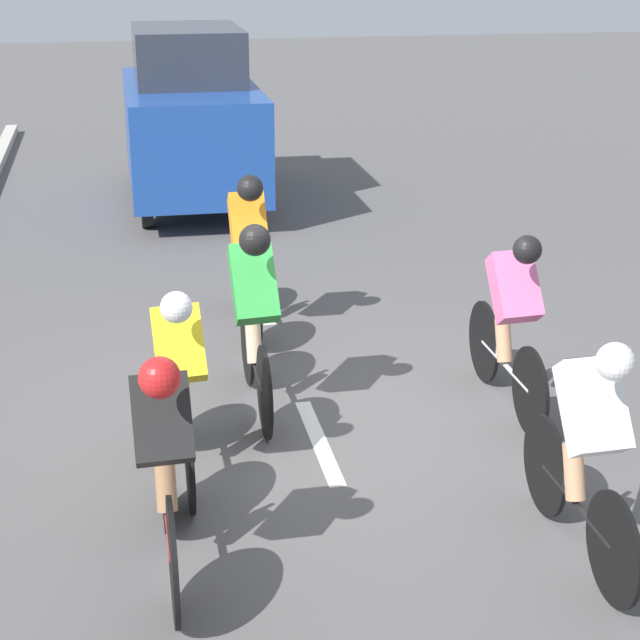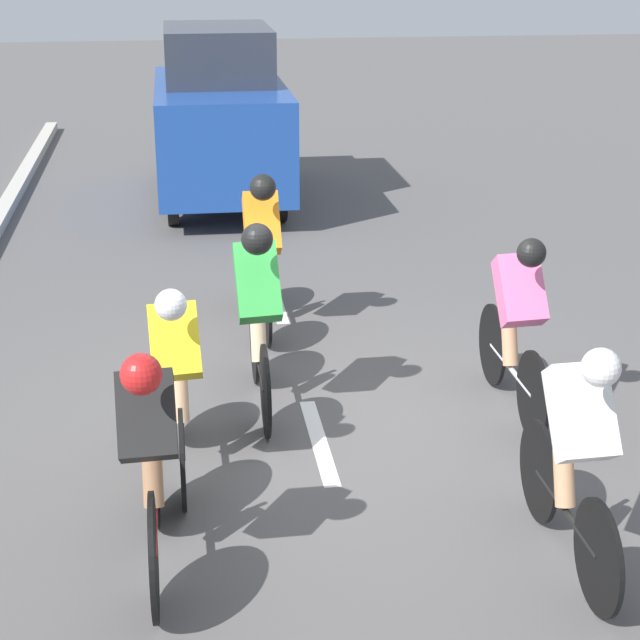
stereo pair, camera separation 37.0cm
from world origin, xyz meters
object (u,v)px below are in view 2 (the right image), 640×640
Objects in this scene: cyclist_yellow at (177,376)px; cyclist_pink at (517,320)px; cyclist_green at (258,311)px; cyclist_black at (150,455)px; support_car at (220,117)px; cyclist_white at (576,449)px; cyclist_orange at (262,246)px.

cyclist_pink is (-2.55, -0.66, 0.03)m from cyclist_yellow.
cyclist_green is (-0.62, -0.97, 0.09)m from cyclist_yellow.
support_car reaches higher than cyclist_black.
cyclist_white is 0.96× the size of cyclist_green.
cyclist_pink is at bearing -146.05° from cyclist_black.
cyclist_yellow is 2.66m from cyclist_white.
cyclist_orange is at bearing 91.39° from support_car.
cyclist_green is at bearing -110.27° from cyclist_black.
support_car is (-0.68, -7.90, 0.41)m from cyclist_yellow.
cyclist_yellow is 0.98× the size of cyclist_orange.
cyclist_pink is at bearing -165.52° from cyclist_yellow.
cyclist_green is at bearing -9.11° from cyclist_pink.
cyclist_green reaches higher than cyclist_yellow.
cyclist_pink is at bearing -98.74° from cyclist_white.
support_car is (1.87, -7.24, 0.38)m from cyclist_pink.
support_car reaches higher than cyclist_pink.
cyclist_yellow is at bearing -33.02° from cyclist_white.
cyclist_white is 2.41m from cyclist_black.
support_car reaches higher than cyclist_white.
cyclist_orange is at bearing -71.39° from cyclist_white.
cyclist_orange reaches higher than cyclist_yellow.
cyclist_yellow is 1.16m from cyclist_green.
cyclist_white is 0.97× the size of cyclist_black.
cyclist_yellow is 0.98× the size of cyclist_black.
cyclist_orange is at bearing -50.46° from cyclist_pink.
cyclist_yellow is 1.19m from cyclist_black.
support_car is (0.12, -5.12, 0.34)m from cyclist_orange.
cyclist_orange is 0.45× the size of support_car.
cyclist_pink is at bearing 129.54° from cyclist_orange.
cyclist_orange is 1.00× the size of cyclist_black.
cyclist_black is (0.17, 1.17, 0.02)m from cyclist_yellow.
support_car is at bearing -90.49° from cyclist_green.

